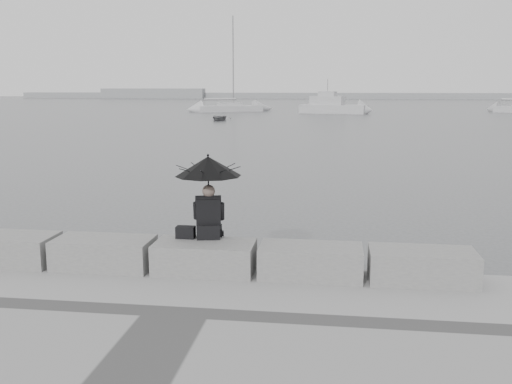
# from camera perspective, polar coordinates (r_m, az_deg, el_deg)

# --- Properties ---
(ground) EXTENTS (360.00, 360.00, 0.00)m
(ground) POSITION_cam_1_polar(r_m,az_deg,el_deg) (9.92, -4.49, -9.92)
(ground) COLOR #424447
(ground) RESTS_ON ground
(stone_block_far_left) EXTENTS (1.60, 0.80, 0.50)m
(stone_block_far_left) POSITION_cam_1_polar(r_m,az_deg,el_deg) (10.54, -23.56, -5.28)
(stone_block_far_left) COLOR slate
(stone_block_far_left) RESTS_ON promenade
(stone_block_left) EXTENTS (1.60, 0.80, 0.50)m
(stone_block_left) POSITION_cam_1_polar(r_m,az_deg,el_deg) (9.78, -14.96, -5.94)
(stone_block_left) COLOR slate
(stone_block_left) RESTS_ON promenade
(stone_block_centre) EXTENTS (1.60, 0.80, 0.50)m
(stone_block_centre) POSITION_cam_1_polar(r_m,az_deg,el_deg) (9.26, -5.15, -6.53)
(stone_block_centre) COLOR slate
(stone_block_centre) RESTS_ON promenade
(stone_block_right) EXTENTS (1.60, 0.80, 0.50)m
(stone_block_right) POSITION_cam_1_polar(r_m,az_deg,el_deg) (9.05, 5.49, -6.96)
(stone_block_right) COLOR slate
(stone_block_right) RESTS_ON promenade
(stone_block_far_right) EXTENTS (1.60, 0.80, 0.50)m
(stone_block_far_right) POSITION_cam_1_polar(r_m,az_deg,el_deg) (9.15, 16.27, -7.14)
(stone_block_far_right) COLOR slate
(stone_block_far_right) RESTS_ON promenade
(seated_person) EXTENTS (1.09, 1.09, 1.39)m
(seated_person) POSITION_cam_1_polar(r_m,az_deg,el_deg) (9.26, -4.81, 1.31)
(seated_person) COLOR black
(seated_person) RESTS_ON stone_block_centre
(bag) EXTENTS (0.31, 0.17, 0.20)m
(bag) POSITION_cam_1_polar(r_m,az_deg,el_deg) (9.46, -7.05, -4.01)
(bag) COLOR black
(bag) RESTS_ON stone_block_centre
(distant_landmass) EXTENTS (180.00, 8.00, 2.80)m
(distant_landmass) POSITION_cam_1_polar(r_m,az_deg,el_deg) (163.92, 4.29, 9.61)
(distant_landmass) COLOR gray
(distant_landmass) RESTS_ON ground
(sailboat_left) EXTENTS (9.07, 6.62, 12.90)m
(sailboat_left) POSITION_cam_1_polar(r_m,az_deg,el_deg) (79.66, -2.66, 8.40)
(sailboat_left) COLOR silver
(sailboat_left) RESTS_ON ground
(motor_cruiser) EXTENTS (8.85, 4.83, 4.50)m
(motor_cruiser) POSITION_cam_1_polar(r_m,az_deg,el_deg) (74.92, 7.76, 8.48)
(motor_cruiser) COLOR silver
(motor_cruiser) RESTS_ON ground
(dinghy) EXTENTS (3.23, 1.39, 0.54)m
(dinghy) POSITION_cam_1_polar(r_m,az_deg,el_deg) (59.07, -3.69, 7.42)
(dinghy) COLOR gray
(dinghy) RESTS_ON ground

